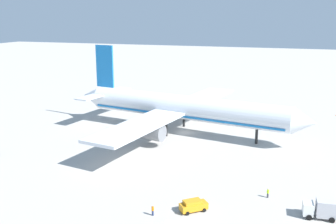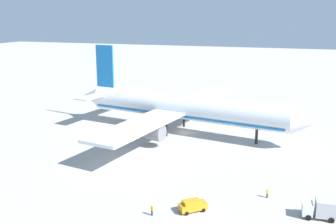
% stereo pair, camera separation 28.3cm
% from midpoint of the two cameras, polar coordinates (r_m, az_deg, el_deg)
% --- Properties ---
extents(ground_plane, '(600.00, 600.00, 0.00)m').
position_cam_midpoint_polar(ground_plane, '(107.76, 2.36, -2.99)').
color(ground_plane, '#ADA8A0').
extents(airliner, '(69.13, 69.27, 22.82)m').
position_cam_midpoint_polar(airliner, '(106.35, 1.76, 0.63)').
color(airliner, silver).
rests_on(airliner, ground).
extents(service_truck_4, '(5.44, 2.99, 3.10)m').
position_cam_midpoint_polar(service_truck_4, '(68.10, 21.37, -12.96)').
color(service_truck_4, white).
rests_on(service_truck_4, ground).
extents(service_van, '(4.67, 4.37, 1.97)m').
position_cam_midpoint_polar(service_van, '(66.05, 3.58, -13.41)').
color(service_van, orange).
rests_on(service_van, ground).
extents(baggage_cart_1, '(3.38, 2.14, 0.40)m').
position_cam_midpoint_polar(baggage_cart_1, '(159.25, -8.87, 2.51)').
color(baggage_cart_1, gray).
rests_on(baggage_cart_1, ground).
extents(ground_worker_1, '(0.44, 0.44, 1.72)m').
position_cam_midpoint_polar(ground_worker_1, '(72.53, 14.24, -11.37)').
color(ground_worker_1, '#3F3F47').
rests_on(ground_worker_1, ground).
extents(ground_worker_2, '(0.53, 0.53, 1.78)m').
position_cam_midpoint_polar(ground_worker_2, '(64.78, -2.36, -14.11)').
color(ground_worker_2, navy).
rests_on(ground_worker_2, ground).
extents(traffic_cone_0, '(0.36, 0.36, 0.55)m').
position_cam_midpoint_polar(traffic_cone_0, '(147.98, -0.18, 1.81)').
color(traffic_cone_0, orange).
rests_on(traffic_cone_0, ground).
extents(traffic_cone_1, '(0.36, 0.36, 0.55)m').
position_cam_midpoint_polar(traffic_cone_1, '(149.85, -3.88, 1.93)').
color(traffic_cone_1, orange).
rests_on(traffic_cone_1, ground).
extents(traffic_cone_2, '(0.36, 0.36, 0.55)m').
position_cam_midpoint_polar(traffic_cone_2, '(136.35, 23.22, -0.39)').
color(traffic_cone_2, orange).
rests_on(traffic_cone_2, ground).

